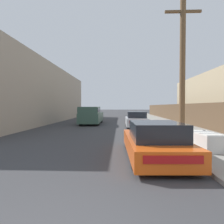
{
  "coord_description": "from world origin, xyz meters",
  "views": [
    {
      "loc": [
        0.88,
        -2.08,
        1.8
      ],
      "look_at": [
        0.37,
        10.39,
        1.45
      ],
      "focal_mm": 32.0,
      "sensor_mm": 36.0,
      "label": 1
    }
  ],
  "objects_px": {
    "parked_sports_car_red": "(154,141)",
    "car_parked_mid": "(136,120)",
    "discarded_fridge": "(205,141)",
    "pickup_truck": "(91,115)",
    "utility_pole": "(182,66)"
  },
  "relations": [
    {
      "from": "parked_sports_car_red",
      "to": "pickup_truck",
      "type": "relative_size",
      "value": 0.81
    },
    {
      "from": "car_parked_mid",
      "to": "utility_pole",
      "type": "bearing_deg",
      "value": -76.52
    },
    {
      "from": "parked_sports_car_red",
      "to": "utility_pole",
      "type": "distance_m",
      "value": 4.98
    },
    {
      "from": "parked_sports_car_red",
      "to": "pickup_truck",
      "type": "distance_m",
      "value": 13.72
    },
    {
      "from": "discarded_fridge",
      "to": "pickup_truck",
      "type": "distance_m",
      "value": 13.65
    },
    {
      "from": "car_parked_mid",
      "to": "utility_pole",
      "type": "xyz_separation_m",
      "value": [
        1.73,
        -7.27,
        3.18
      ]
    },
    {
      "from": "parked_sports_car_red",
      "to": "utility_pole",
      "type": "relative_size",
      "value": 0.66
    },
    {
      "from": "discarded_fridge",
      "to": "pickup_truck",
      "type": "xyz_separation_m",
      "value": [
        -6.29,
        12.11,
        0.44
      ]
    },
    {
      "from": "parked_sports_car_red",
      "to": "car_parked_mid",
      "type": "height_order",
      "value": "car_parked_mid"
    },
    {
      "from": "discarded_fridge",
      "to": "utility_pole",
      "type": "xyz_separation_m",
      "value": [
        -0.22,
        2.28,
        3.36
      ]
    },
    {
      "from": "utility_pole",
      "to": "car_parked_mid",
      "type": "bearing_deg",
      "value": 103.36
    },
    {
      "from": "parked_sports_car_red",
      "to": "car_parked_mid",
      "type": "relative_size",
      "value": 1.13
    },
    {
      "from": "utility_pole",
      "to": "parked_sports_car_red",
      "type": "bearing_deg",
      "value": -120.85
    },
    {
      "from": "parked_sports_car_red",
      "to": "utility_pole",
      "type": "xyz_separation_m",
      "value": [
        1.94,
        3.26,
        3.23
      ]
    },
    {
      "from": "discarded_fridge",
      "to": "parked_sports_car_red",
      "type": "distance_m",
      "value": 2.38
    }
  ]
}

